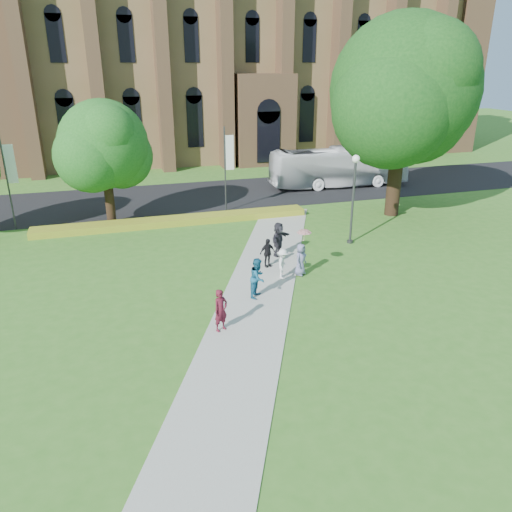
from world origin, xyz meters
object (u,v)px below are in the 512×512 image
object	(u,v)px
large_tree	(404,90)
pedestrian_0	(221,310)
tour_coach	(339,167)
streetlamp	(354,189)

from	to	relation	value
large_tree	pedestrian_0	world-z (taller)	large_tree
tour_coach	pedestrian_0	xyz separation A→B (m)	(-15.39, -21.39, -0.76)
large_tree	streetlamp	bearing A→B (deg)	-140.71
streetlamp	tour_coach	size ratio (longest dim) A/B	0.44
streetlamp	pedestrian_0	bearing A→B (deg)	-140.82
streetlamp	large_tree	size ratio (longest dim) A/B	0.40
large_tree	tour_coach	xyz separation A→B (m)	(0.13, 8.93, -6.68)
large_tree	pedestrian_0	distance (m)	21.06
streetlamp	pedestrian_0	world-z (taller)	streetlamp
pedestrian_0	tour_coach	bearing A→B (deg)	27.08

